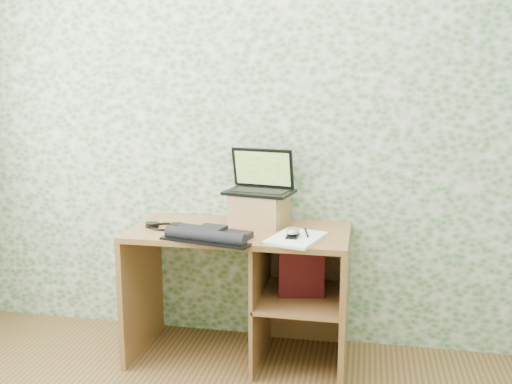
% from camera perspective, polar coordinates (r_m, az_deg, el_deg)
% --- Properties ---
extents(wall_back, '(3.50, 0.00, 3.50)m').
position_cam_1_polar(wall_back, '(3.35, -0.57, 6.73)').
color(wall_back, silver).
rests_on(wall_back, ground).
extents(desk, '(1.20, 0.60, 0.75)m').
position_cam_1_polar(desk, '(3.23, -0.18, -8.30)').
color(desk, brown).
rests_on(desk, floor).
extents(riser, '(0.33, 0.29, 0.18)m').
position_cam_1_polar(riser, '(3.24, 0.33, -1.69)').
color(riser, olive).
rests_on(riser, desk).
extents(laptop, '(0.41, 0.33, 0.25)m').
position_cam_1_polar(laptop, '(3.25, 0.46, 0.97)').
color(laptop, black).
rests_on(laptop, riser).
extents(keyboard, '(0.49, 0.34, 0.07)m').
position_cam_1_polar(keyboard, '(2.95, -4.78, -4.28)').
color(keyboard, black).
rests_on(keyboard, desk).
extents(headphones, '(0.22, 0.16, 0.03)m').
position_cam_1_polar(headphones, '(3.21, -9.13, -3.37)').
color(headphones, black).
rests_on(headphones, desk).
extents(notepad, '(0.31, 0.38, 0.02)m').
position_cam_1_polar(notepad, '(2.94, 4.01, -4.64)').
color(notepad, white).
rests_on(notepad, desk).
extents(mouse, '(0.07, 0.11, 0.04)m').
position_cam_1_polar(mouse, '(2.93, 3.70, -4.13)').
color(mouse, '#AFAFB2').
rests_on(mouse, notepad).
extents(pen, '(0.04, 0.16, 0.01)m').
position_cam_1_polar(pen, '(3.01, 5.09, -4.07)').
color(pen, black).
rests_on(pen, notepad).
extents(red_box, '(0.26, 0.13, 0.30)m').
position_cam_1_polar(red_box, '(3.15, 4.55, -7.78)').
color(red_box, maroon).
rests_on(red_box, desk).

